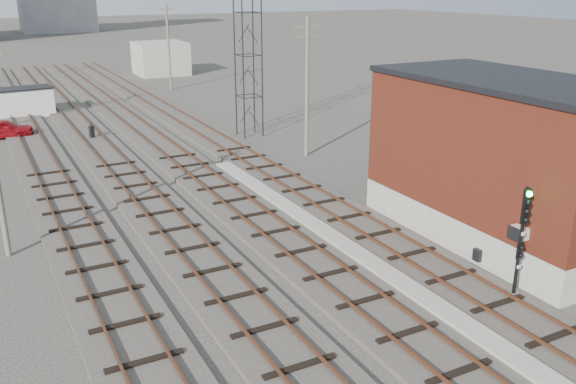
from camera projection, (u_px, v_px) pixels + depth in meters
ground at (107, 92)px, 64.92m from camera, size 320.00×320.00×0.00m
track_right at (195, 127)px, 48.40m from camera, size 3.20×90.00×0.39m
track_mid_right at (145, 133)px, 46.64m from camera, size 3.20×90.00×0.39m
track_mid_left at (92, 139)px, 44.89m from camera, size 3.20×90.00×0.39m
track_left at (34, 145)px, 43.13m from camera, size 3.20×90.00×0.39m
platform_curb at (343, 246)px, 26.57m from camera, size 0.90×28.00×0.26m
brick_building at (504, 159)px, 26.83m from camera, size 6.54×12.20×7.22m
lattice_tower at (248, 34)px, 43.95m from camera, size 1.60×1.60×15.00m
utility_pole_right_a at (307, 84)px, 39.41m from camera, size 1.80×0.24×9.00m
utility_pole_right_b at (168, 45)px, 64.54m from camera, size 1.80×0.24×9.00m
shed_right at (161, 58)px, 76.60m from camera, size 6.00×6.00×4.00m
signal_mast at (522, 234)px, 21.62m from camera, size 0.40×0.42×4.30m
switch_stand at (92, 132)px, 44.79m from camera, size 0.39×0.39×1.26m
site_trailer at (18, 102)px, 52.43m from camera, size 6.06×3.06×2.47m
car_red at (4, 129)px, 45.33m from camera, size 4.29×2.18×1.40m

